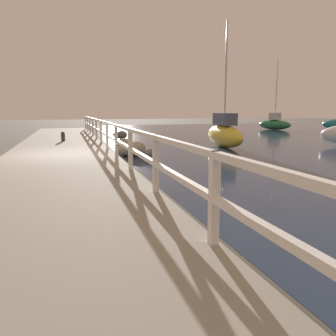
{
  "coord_description": "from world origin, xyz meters",
  "views": [
    {
      "loc": [
        0.27,
        -11.9,
        1.78
      ],
      "look_at": [
        3.34,
        -1.9,
        -0.05
      ],
      "focal_mm": 35.0,
      "sensor_mm": 36.0,
      "label": 1
    }
  ],
  "objects": [
    {
      "name": "ground_plane",
      "position": [
        0.0,
        0.0,
        0.0
      ],
      "size": [
        120.0,
        120.0,
        0.0
      ],
      "primitive_type": "plane",
      "color": "#4C473D"
    },
    {
      "name": "dock_walkway",
      "position": [
        0.0,
        0.0,
        0.15
      ],
      "size": [
        3.75,
        36.0,
        0.3
      ],
      "color": "gray",
      "rests_on": "ground"
    },
    {
      "name": "railing",
      "position": [
        1.78,
        -0.0,
        1.01
      ],
      "size": [
        0.1,
        32.5,
        1.05
      ],
      "color": "white",
      "rests_on": "dock_walkway"
    },
    {
      "name": "boulder_water_edge",
      "position": [
        3.22,
        -0.04,
        0.19
      ],
      "size": [
        0.52,
        0.47,
        0.39
      ],
      "color": "#666056",
      "rests_on": "ground"
    },
    {
      "name": "boulder_far_strip",
      "position": [
        2.85,
        0.87,
        0.3
      ],
      "size": [
        0.79,
        0.71,
        0.59
      ],
      "color": "gray",
      "rests_on": "ground"
    },
    {
      "name": "boulder_mid_strip",
      "position": [
        2.47,
        0.9,
        0.26
      ],
      "size": [
        0.69,
        0.62,
        0.52
      ],
      "color": "gray",
      "rests_on": "ground"
    },
    {
      "name": "boulder_near_dock",
      "position": [
        3.47,
        11.22,
        0.14
      ],
      "size": [
        0.38,
        0.34,
        0.28
      ],
      "color": "gray",
      "rests_on": "ground"
    },
    {
      "name": "boulder_upstream",
      "position": [
        2.68,
        2.84,
        0.28
      ],
      "size": [
        0.75,
        0.67,
        0.56
      ],
      "color": "gray",
      "rests_on": "ground"
    },
    {
      "name": "boulder_downstream",
      "position": [
        3.55,
        8.91,
        0.27
      ],
      "size": [
        0.72,
        0.65,
        0.54
      ],
      "color": "#666056",
      "rests_on": "ground"
    },
    {
      "name": "mooring_bollard",
      "position": [
        0.05,
        5.15,
        0.54
      ],
      "size": [
        0.19,
        0.19,
        0.48
      ],
      "color": "#333338",
      "rests_on": "dock_walkway"
    },
    {
      "name": "sailboat_yellow",
      "position": [
        7.73,
        2.88,
        0.69
      ],
      "size": [
        1.36,
        4.33,
        6.01
      ],
      "rotation": [
        0.0,
        0.0,
        -0.11
      ],
      "color": "gold",
      "rests_on": "water_surface"
    },
    {
      "name": "sailboat_green",
      "position": [
        19.29,
        15.28,
        0.6
      ],
      "size": [
        2.12,
        3.69,
        6.48
      ],
      "rotation": [
        0.0,
        0.0,
        0.32
      ],
      "color": "#236B42",
      "rests_on": "water_surface"
    }
  ]
}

